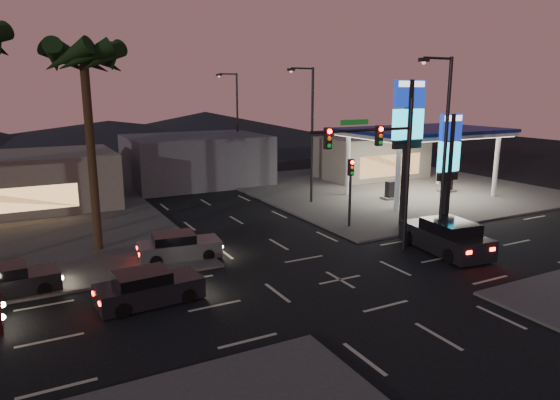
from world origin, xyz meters
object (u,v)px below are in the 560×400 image
pylon_sign_short (449,153)px  traffic_signal_mast (382,155)px  pylon_sign_tall (408,124)px  suv_station (446,237)px  car_lane_a_front (148,288)px  car_lane_b_mid (7,282)px  gas_station (423,133)px  car_lane_b_front (178,247)px

pylon_sign_short → traffic_signal_mast: size_ratio=0.88×
pylon_sign_short → pylon_sign_tall: bearing=158.2°
traffic_signal_mast → suv_station: size_ratio=1.46×
car_lane_a_front → car_lane_b_mid: bearing=145.2°
gas_station → pylon_sign_tall: size_ratio=1.36×
car_lane_a_front → pylon_sign_tall: bearing=13.4°
pylon_sign_tall → car_lane_a_front: (-16.75, -3.99, -5.75)m
gas_station → car_lane_b_front: bearing=-165.0°
car_lane_b_mid → suv_station: (20.48, -4.28, 0.20)m
car_lane_a_front → suv_station: 15.49m
suv_station → car_lane_b_mid: bearing=168.2°
pylon_sign_short → gas_station: bearing=56.3°
car_lane_a_front → suv_station: size_ratio=0.79×
suv_station → car_lane_a_front: bearing=177.1°
car_lane_b_mid → suv_station: bearing=-11.8°
car_lane_b_mid → suv_station: suv_station is taller
suv_station → traffic_signal_mast: bearing=159.8°
car_lane_a_front → car_lane_b_mid: 6.10m
traffic_signal_mast → pylon_sign_tall: bearing=36.5°
gas_station → car_lane_a_front: gas_station is taller
gas_station → car_lane_b_mid: (-29.27, -7.01, -4.47)m
car_lane_b_mid → traffic_signal_mast: bearing=-10.0°
car_lane_b_mid → suv_station: size_ratio=0.75×
pylon_sign_tall → pylon_sign_short: pylon_sign_tall is taller
pylon_sign_short → car_lane_b_front: 17.18m
pylon_sign_short → traffic_signal_mast: bearing=-160.9°
gas_station → traffic_signal_mast: (-12.24, -10.01, 0.15)m
car_lane_a_front → suv_station: bearing=-2.9°
car_lane_a_front → car_lane_b_front: size_ratio=1.00×
pylon_sign_short → car_lane_b_mid: bearing=178.8°
pylon_sign_short → car_lane_b_front: (-16.62, 1.70, -4.02)m
car_lane_b_front → suv_station: bearing=-23.1°
pylon_sign_tall → pylon_sign_short: (2.50, -1.00, -1.74)m
car_lane_a_front → car_lane_b_front: bearing=60.7°
pylon_sign_tall → car_lane_b_mid: bearing=-178.7°
pylon_sign_short → suv_station: (-3.78, -3.78, -3.84)m
gas_station → pylon_sign_short: (-5.00, -7.50, -0.42)m
pylon_sign_short → car_lane_b_mid: pylon_sign_short is taller
traffic_signal_mast → pylon_sign_short: bearing=19.1°
car_lane_b_front → traffic_signal_mast: bearing=-24.2°
pylon_sign_tall → car_lane_b_mid: 22.53m
pylon_sign_tall → car_lane_b_front: (-14.12, 0.70, -5.76)m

